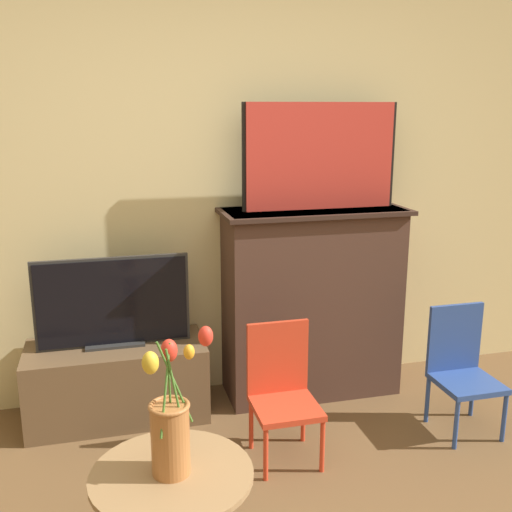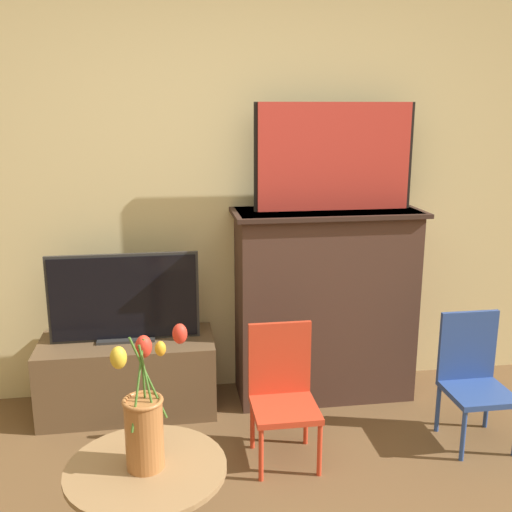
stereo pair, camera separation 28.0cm
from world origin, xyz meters
The scene contains 9 objects.
wall_back centered at (0.00, 2.13, 1.35)m, with size 8.00×0.06×2.70m.
fireplace_mantel centered at (0.52, 1.90, 0.59)m, with size 1.10×0.44×1.15m.
painting centered at (0.55, 1.90, 1.45)m, with size 0.92×0.03×0.61m.
tv_stand centered at (-0.65, 1.86, 0.22)m, with size 0.99×0.45×0.43m.
tv_monitor centered at (-0.65, 1.86, 0.68)m, with size 0.84×0.12×0.51m.
chair_red centered at (0.14, 1.26, 0.36)m, with size 0.32×0.32×0.68m.
chair_blue centered at (1.17, 1.28, 0.36)m, with size 0.32×0.32×0.68m.
side_table centered at (-0.50, 0.45, 0.34)m, with size 0.56×0.56×0.52m.
vase_tulips centered at (-0.50, 0.45, 0.70)m, with size 0.24×0.20×0.51m.
Camera 2 is at (-0.40, -1.42, 1.73)m, focal length 42.00 mm.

